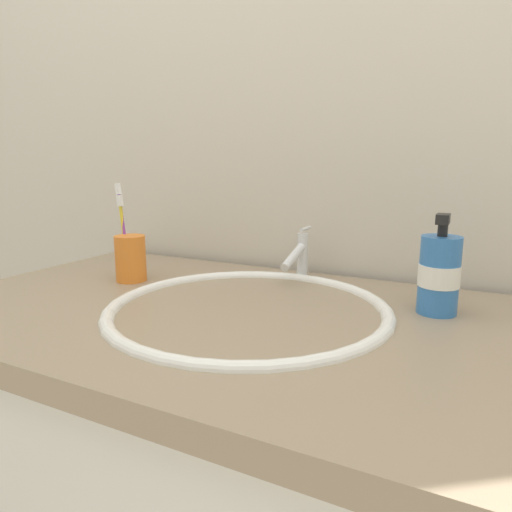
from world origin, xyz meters
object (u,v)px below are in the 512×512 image
toothbrush_yellow (123,230)px  soap_dispenser (439,274)px  faucet (300,255)px  toothbrush_purple (123,224)px  toothbrush_cup (131,258)px

toothbrush_yellow → soap_dispenser: size_ratio=1.04×
soap_dispenser → toothbrush_yellow: bearing=-175.1°
faucet → toothbrush_purple: 0.39m
toothbrush_cup → faucet: bearing=29.3°
faucet → toothbrush_purple: toothbrush_purple is taller
toothbrush_yellow → toothbrush_purple: (-0.00, 0.00, 0.01)m
faucet → toothbrush_cup: bearing=-150.7°
faucet → toothbrush_cup: (-0.32, -0.18, -0.01)m
faucet → toothbrush_yellow: 0.39m
toothbrush_purple → toothbrush_yellow: bearing=-42.8°
toothbrush_cup → toothbrush_purple: toothbrush_purple is taller
faucet → soap_dispenser: 0.31m
toothbrush_purple → soap_dispenser: 0.65m
toothbrush_cup → toothbrush_yellow: toothbrush_yellow is taller
toothbrush_yellow → toothbrush_purple: 0.01m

